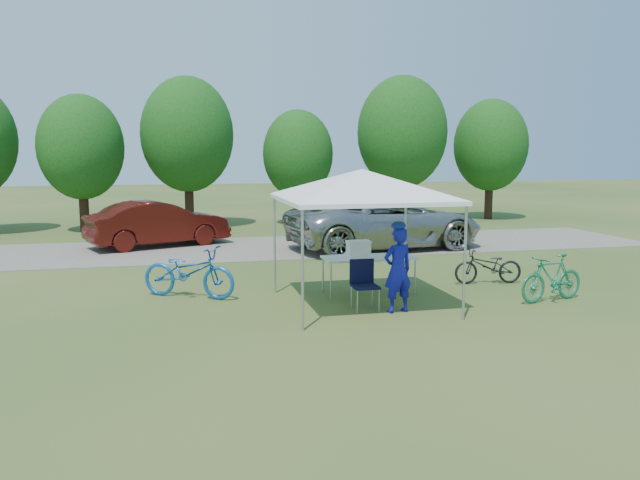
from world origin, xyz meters
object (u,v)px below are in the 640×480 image
at_px(minivan, 385,221).
at_px(sedan, 158,223).
at_px(folding_table, 369,259).
at_px(folding_chair, 364,280).
at_px(cooler, 358,249).
at_px(cyclist, 398,270).
at_px(bike_blue, 189,272).
at_px(bike_dark, 488,266).
at_px(bike_green, 552,278).

xyz_separation_m(minivan, sedan, (-7.02, 2.13, -0.13)).
relative_size(folding_table, folding_chair, 2.05).
height_order(folding_table, cooler, cooler).
relative_size(cyclist, bike_blue, 0.79).
bearing_deg(folding_table, sedan, 119.60).
bearing_deg(cyclist, bike_dark, -158.46).
bearing_deg(bike_green, bike_dark, -179.42).
relative_size(bike_green, bike_dark, 1.02).
distance_m(bike_blue, bike_dark, 6.84).
distance_m(folding_chair, bike_dark, 3.85).
relative_size(folding_chair, minivan, 0.15).
distance_m(folding_table, folding_chair, 1.33).
height_order(folding_chair, bike_dark, folding_chair).
bearing_deg(bike_dark, bike_green, 20.17).
distance_m(minivan, sedan, 7.34).
bearing_deg(bike_green, bike_blue, -118.08).
xyz_separation_m(folding_chair, cyclist, (0.54, -0.44, 0.25)).
distance_m(folding_chair, bike_green, 3.96).
xyz_separation_m(folding_table, cyclist, (0.05, -1.66, 0.05)).
height_order(cooler, bike_green, cooler).
bearing_deg(bike_blue, bike_green, -76.08).
bearing_deg(cooler, bike_blue, 172.04).
height_order(bike_green, minivan, minivan).
bearing_deg(cooler, sedan, 118.32).
relative_size(folding_table, bike_green, 1.22).
relative_size(folding_chair, cyclist, 0.59).
relative_size(folding_chair, bike_dark, 0.60).
height_order(bike_blue, bike_green, bike_blue).
height_order(cooler, sedan, sedan).
xyz_separation_m(bike_green, sedan, (-8.05, 9.64, 0.27)).
bearing_deg(folding_table, cooler, 180.00).
relative_size(bike_green, minivan, 0.26).
bearing_deg(folding_chair, minivan, 68.49).
bearing_deg(bike_blue, cyclist, -89.60).
relative_size(folding_chair, sedan, 0.22).
bearing_deg(minivan, bike_green, 179.19).
height_order(folding_table, bike_blue, bike_blue).
relative_size(minivan, sedan, 1.40).
bearing_deg(folding_table, bike_dark, 6.05).
distance_m(cyclist, bike_green, 3.42).
bearing_deg(folding_chair, bike_green, -4.10).
bearing_deg(cooler, folding_chair, -101.90).
xyz_separation_m(bike_blue, minivan, (6.24, 5.46, 0.34)).
bearing_deg(minivan, bike_dark, 177.47).
bearing_deg(cyclist, folding_table, -100.37).
xyz_separation_m(cyclist, bike_green, (3.41, 0.12, -0.34)).
bearing_deg(bike_green, folding_chair, -107.05).
xyz_separation_m(cooler, minivan, (2.66, 5.96, -0.10)).
bearing_deg(sedan, bike_green, -161.59).
xyz_separation_m(folding_chair, bike_blue, (-3.32, 1.72, -0.02)).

